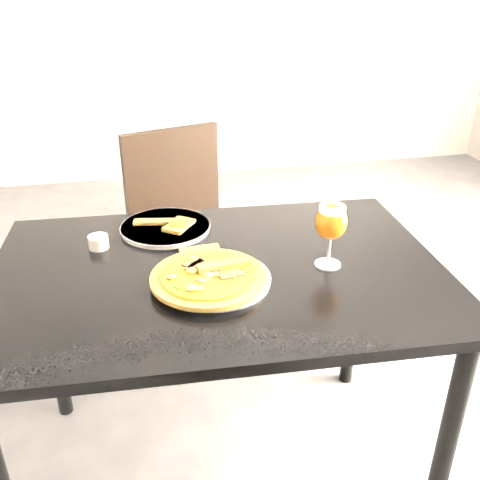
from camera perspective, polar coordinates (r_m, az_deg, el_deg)
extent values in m
cube|color=black|center=(1.43, -2.32, -3.54)|extent=(1.24, 0.86, 0.03)
cylinder|color=black|center=(1.57, 21.08, -20.01)|extent=(0.05, 0.05, 0.72)
cylinder|color=black|center=(1.96, -19.51, -9.15)|extent=(0.05, 0.05, 0.72)
cylinder|color=black|center=(2.03, 12.06, -6.62)|extent=(0.05, 0.05, 0.72)
cube|color=black|center=(2.13, -4.81, -1.48)|extent=(0.53, 0.53, 0.04)
cylinder|color=black|center=(2.07, -6.82, -10.31)|extent=(0.04, 0.04, 0.43)
cylinder|color=black|center=(2.19, 1.43, -7.71)|extent=(0.04, 0.04, 0.43)
cylinder|color=black|center=(2.34, -10.20, -5.83)|extent=(0.04, 0.04, 0.43)
cylinder|color=black|center=(2.45, -2.71, -3.78)|extent=(0.04, 0.04, 0.43)
cube|color=black|center=(2.19, -7.21, 6.37)|extent=(0.39, 0.15, 0.42)
cylinder|color=silver|center=(1.36, -2.55, -4.24)|extent=(0.36, 0.36, 0.01)
cylinder|color=brown|center=(1.34, -3.36, -4.01)|extent=(0.29, 0.29, 0.01)
cylinder|color=#BF520F|center=(1.34, -3.37, -3.66)|extent=(0.24, 0.24, 0.01)
cube|color=brown|center=(1.34, -2.05, -3.32)|extent=(0.06, 0.03, 0.00)
cube|color=brown|center=(1.38, -2.60, -2.42)|extent=(0.05, 0.07, 0.00)
cube|color=brown|center=(1.39, -5.30, -2.32)|extent=(0.05, 0.07, 0.00)
cube|color=brown|center=(1.33, -4.72, -3.60)|extent=(0.06, 0.03, 0.00)
cube|color=brown|center=(1.29, -4.21, -4.57)|extent=(0.05, 0.07, 0.00)
cube|color=brown|center=(1.29, -1.31, -4.69)|extent=(0.05, 0.07, 0.00)
ellipsoid|color=gold|center=(1.34, -2.68, -3.07)|extent=(0.03, 0.03, 0.01)
ellipsoid|color=gold|center=(1.40, -3.00, -1.86)|extent=(0.03, 0.03, 0.01)
ellipsoid|color=gold|center=(1.35, -3.93, -3.02)|extent=(0.03, 0.03, 0.01)
ellipsoid|color=gold|center=(1.34, -6.49, -3.23)|extent=(0.03, 0.03, 0.01)
ellipsoid|color=gold|center=(1.32, -4.10, -3.66)|extent=(0.03, 0.03, 0.01)
ellipsoid|color=gold|center=(1.27, -3.80, -5.02)|extent=(0.03, 0.03, 0.01)
ellipsoid|color=gold|center=(1.32, -2.82, -3.71)|extent=(0.03, 0.03, 0.01)
ellipsoid|color=gold|center=(1.33, -0.23, -3.49)|extent=(0.03, 0.03, 0.01)
cube|color=#1A4A0D|center=(1.35, -3.24, -3.17)|extent=(0.01, 0.02, 0.00)
cube|color=#1A4A0D|center=(1.37, -4.18, -2.62)|extent=(0.01, 0.02, 0.00)
cube|color=#1A4A0D|center=(1.37, -6.22, -2.73)|extent=(0.02, 0.01, 0.00)
cube|color=#1A4A0D|center=(1.33, -4.73, -3.60)|extent=(0.02, 0.00, 0.00)
cube|color=#1A4A0D|center=(1.30, -5.45, -4.48)|extent=(0.02, 0.01, 0.00)
cube|color=#1A4A0D|center=(1.32, -3.52, -3.84)|extent=(0.01, 0.02, 0.00)
cube|color=#1A4A0D|center=(1.30, -2.53, -4.44)|extent=(0.01, 0.02, 0.00)
cube|color=#1A4A0D|center=(1.30, -0.38, -4.30)|extent=(0.02, 0.01, 0.00)
cube|color=#1A4A0D|center=(1.34, -2.04, -3.40)|extent=(0.02, 0.00, 0.00)
cube|color=#1A4A0D|center=(1.37, -1.42, -2.57)|extent=(0.02, 0.01, 0.00)
cube|color=brown|center=(1.35, -1.57, -2.85)|extent=(0.14, 0.05, 0.01)
cylinder|color=silver|center=(1.65, -7.95, 1.34)|extent=(0.34, 0.34, 0.01)
cube|color=brown|center=(1.66, -9.17, 1.94)|extent=(0.13, 0.05, 0.01)
cube|color=brown|center=(1.63, -6.54, 1.58)|extent=(0.11, 0.12, 0.01)
cylinder|color=#BF520F|center=(1.62, -6.55, 1.81)|extent=(0.06, 0.06, 0.00)
cube|color=brown|center=(1.51, -4.36, -0.95)|extent=(0.12, 0.04, 0.01)
cylinder|color=beige|center=(1.57, -14.86, -0.20)|extent=(0.06, 0.06, 0.04)
cylinder|color=gold|center=(1.56, -14.92, 0.23)|extent=(0.05, 0.05, 0.01)
cylinder|color=silver|center=(1.46, 9.33, -2.57)|extent=(0.07, 0.07, 0.01)
cylinder|color=silver|center=(1.44, 9.45, -1.17)|extent=(0.01, 0.01, 0.08)
ellipsoid|color=#A65810|center=(1.40, 9.70, 1.93)|extent=(0.08, 0.08, 0.10)
cylinder|color=white|center=(1.38, 9.82, 3.29)|extent=(0.07, 0.07, 0.02)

